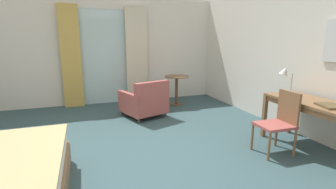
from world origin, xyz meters
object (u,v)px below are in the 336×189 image
(closed_book, at_px, (330,106))
(round_cafe_table, at_px, (177,84))
(desk_lamp, at_px, (286,74))
(writing_desk, at_px, (315,108))
(armchair_by_window, at_px, (145,102))
(desk_chair, at_px, (280,120))

(closed_book, xyz_separation_m, round_cafe_table, (-0.82, 3.39, -0.22))
(desk_lamp, bearing_deg, closed_book, -87.60)
(desk_lamp, bearing_deg, writing_desk, -78.79)
(desk_lamp, relative_size, closed_book, 1.45)
(closed_book, distance_m, round_cafe_table, 3.49)
(armchair_by_window, bearing_deg, closed_book, -55.93)
(desk_chair, height_order, round_cafe_table, desk_chair)
(desk_lamp, xyz_separation_m, armchair_by_window, (-1.78, 1.92, -0.75))
(armchair_by_window, bearing_deg, desk_chair, -58.51)
(writing_desk, distance_m, desk_lamp, 0.65)
(writing_desk, bearing_deg, round_cafe_table, 105.81)
(round_cafe_table, bearing_deg, desk_chair, -82.34)
(desk_lamp, bearing_deg, desk_chair, -136.63)
(armchair_by_window, bearing_deg, writing_desk, -52.08)
(writing_desk, bearing_deg, desk_chair, 164.88)
(writing_desk, relative_size, desk_chair, 1.62)
(desk_lamp, xyz_separation_m, round_cafe_table, (-0.79, 2.63, -0.54))
(armchair_by_window, bearing_deg, desk_lamp, -47.14)
(armchair_by_window, xyz_separation_m, round_cafe_table, (1.00, 0.71, 0.21))
(desk_chair, distance_m, desk_lamp, 0.79)
(desk_chair, bearing_deg, desk_lamp, 43.37)
(desk_lamp, xyz_separation_m, closed_book, (0.03, -0.76, -0.32))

